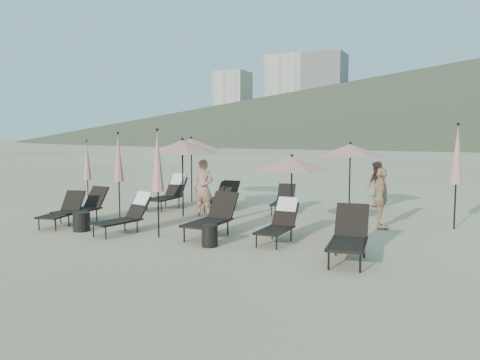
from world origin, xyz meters
The scene contains 25 objects.
ground centered at (0.00, 0.00, 0.00)m, with size 800.00×800.00×0.00m, color #D6BA8C.
hotel_skyline centered at (-93.62, 271.21, 24.18)m, with size 109.00×82.00×55.00m.
lounger_0 centered at (-4.60, -0.26, 0.42)m, with size 0.97×1.67×0.90m.
lounger_1 centered at (-4.55, 0.42, 0.45)m, with size 0.66×1.68×0.96m.
lounger_2 centered at (-2.40, -0.25, 0.48)m, with size 0.86×1.68×1.00m.
lounger_3 centered at (-0.21, 0.35, 0.48)m, with size 0.70×1.79×1.03m.
lounger_4 centered at (1.48, 0.56, 0.47)m, with size 0.61×1.58×0.98m.
lounger_5 centered at (3.33, -0.37, 0.48)m, with size 0.93×1.88×1.03m.
lounger_6 centered at (-3.87, 3.73, 0.54)m, with size 0.76×1.86×1.14m.
lounger_7 centered at (-2.42, 4.52, 0.40)m, with size 0.74×1.55×0.86m.
lounger_8 centered at (-1.97, 4.09, 0.44)m, with size 0.65×1.65×0.94m.
lounger_9 centered at (0.00, 4.59, 0.41)m, with size 0.84×1.61×0.88m.
umbrella_open_0 centered at (-2.45, 2.44, 2.14)m, with size 2.25×2.25×2.42m.
umbrella_open_1 centered at (1.47, 1.36, 1.79)m, with size 1.88×1.88×2.02m.
umbrella_open_2 centered at (-4.03, 5.41, 2.17)m, with size 2.28×2.28×2.46m.
umbrella_open_3 centered at (1.96, 5.34, 2.02)m, with size 2.12×2.12×2.29m.
umbrella_closed_0 centered at (-1.31, -0.35, 1.84)m, with size 0.31×0.31×2.65m.
umbrella_closed_1 centered at (5.08, 4.01, 1.96)m, with size 0.33×0.33×2.81m.
umbrella_closed_2 centered at (-6.08, 2.17, 1.63)m, with size 0.27×0.27×2.34m.
umbrella_closed_3 centered at (-4.05, 1.40, 1.80)m, with size 0.30×0.30×2.59m.
side_table_0 centered at (-3.57, -0.61, 0.24)m, with size 0.44×0.44×0.49m, color black.
side_table_1 centered at (0.28, -0.61, 0.24)m, with size 0.37×0.37×0.49m, color black.
beachgoer_a centered at (-1.92, 2.77, 0.88)m, with size 0.64×0.42×1.75m, color #AB755D.
beachgoer_b centered at (2.56, 6.74, 0.81)m, with size 0.78×0.61×1.61m, color #A16253.
beachgoer_c centered at (3.32, 3.16, 0.82)m, with size 0.96×0.40×1.63m, color tan.
Camera 1 is at (5.48, -9.48, 2.44)m, focal length 35.00 mm.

